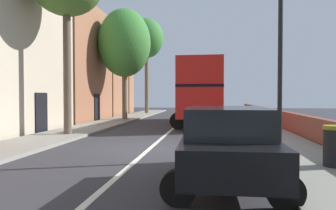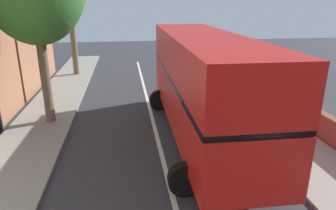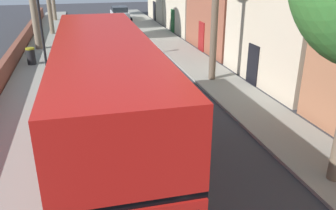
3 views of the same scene
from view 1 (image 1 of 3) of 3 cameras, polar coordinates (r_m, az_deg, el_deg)
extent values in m
plane|color=#333338|center=(11.33, -3.46, -8.09)|extent=(84.00, 84.00, 0.00)
cube|color=silver|center=(11.33, -3.46, -8.07)|extent=(0.16, 54.00, 0.01)
cube|color=gray|center=(13.17, -25.02, -6.61)|extent=(2.60, 60.00, 0.12)
cube|color=gray|center=(11.45, 21.62, -7.79)|extent=(2.60, 60.00, 0.12)
cube|color=beige|center=(18.50, -27.88, 8.02)|extent=(4.00, 7.68, 8.08)
cube|color=black|center=(17.30, -22.27, -1.37)|extent=(0.08, 1.10, 2.10)
cube|color=#9E6647|center=(25.44, -17.27, 7.17)|extent=(4.00, 7.68, 8.84)
cube|color=black|center=(24.55, -12.91, -0.47)|extent=(0.08, 1.10, 2.10)
cube|color=#9E6647|center=(32.86, -11.34, 6.18)|extent=(4.00, 7.68, 9.13)
cube|color=#194C23|center=(32.16, -7.89, 0.03)|extent=(0.08, 1.10, 2.10)
cube|color=red|center=(21.37, 6.45, 0.61)|extent=(2.66, 10.57, 1.70)
cube|color=black|center=(21.38, 6.45, 3.10)|extent=(2.68, 10.46, 0.16)
cube|color=red|center=(21.42, 6.46, 5.32)|extent=(2.66, 10.57, 1.50)
cube|color=black|center=(26.61, 6.86, 0.97)|extent=(2.20, 0.09, 1.19)
cylinder|color=black|center=(25.06, 3.81, -1.65)|extent=(1.00, 0.31, 1.00)
cylinder|color=black|center=(24.98, 9.68, -1.68)|extent=(1.00, 0.31, 1.00)
cylinder|color=black|center=(17.95, 1.92, -2.92)|extent=(1.00, 0.31, 1.00)
cylinder|color=black|center=(17.84, 10.13, -2.97)|extent=(1.00, 0.31, 1.00)
cube|color=black|center=(6.80, 10.52, -7.78)|extent=(1.80, 4.53, 0.63)
cube|color=black|center=(6.51, 10.67, -2.91)|extent=(1.63, 2.50, 0.56)
cylinder|color=black|center=(8.26, 3.62, -9.46)|extent=(0.64, 0.23, 0.64)
cylinder|color=black|center=(8.35, 16.07, -9.39)|extent=(0.64, 0.23, 0.64)
cylinder|color=black|center=(5.55, 1.92, -14.95)|extent=(0.64, 0.23, 0.64)
cylinder|color=black|center=(5.69, 20.71, -14.65)|extent=(0.64, 0.23, 0.64)
cylinder|color=brown|center=(24.80, -7.97, 3.19)|extent=(0.40, 0.40, 4.98)
ellipsoid|color=#387F33|center=(25.15, -8.00, 11.24)|extent=(4.12, 4.12, 5.34)
cylinder|color=brown|center=(15.61, -18.05, 6.70)|extent=(0.36, 0.36, 6.40)
cylinder|color=brown|center=(33.95, -3.94, 4.64)|extent=(0.42, 0.42, 7.22)
ellipsoid|color=#387F33|center=(34.49, -3.95, 12.15)|extent=(3.64, 3.64, 4.25)
cylinder|color=black|center=(10.21, 19.93, 8.34)|extent=(0.14, 0.14, 6.00)
cylinder|color=black|center=(8.99, 28.24, -6.98)|extent=(0.52, 0.52, 0.95)
cylinder|color=olive|center=(8.93, 28.29, -3.66)|extent=(0.55, 0.55, 0.10)
camera|label=2|loc=(11.63, -9.71, 17.94)|focal=32.46mm
camera|label=3|loc=(31.14, 7.99, 8.91)|focal=36.77mm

